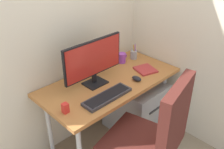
{
  "coord_description": "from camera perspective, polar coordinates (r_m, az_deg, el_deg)",
  "views": [
    {
      "loc": [
        -1.36,
        -1.42,
        1.88
      ],
      "look_at": [
        -0.04,
        -0.06,
        0.81
      ],
      "focal_mm": 40.49,
      "sensor_mm": 36.0,
      "label": 1
    }
  ],
  "objects": [
    {
      "name": "coffee_mug",
      "position": [
        2.58,
        2.24,
        3.77
      ],
      "size": [
        0.12,
        0.08,
        0.1
      ],
      "color": "purple",
      "rests_on": "desk"
    },
    {
      "name": "ground_plane",
      "position": [
        2.72,
        -0.33,
        -14.32
      ],
      "size": [
        8.0,
        8.0,
        0.0
      ],
      "primitive_type": "plane",
      "color": "gray"
    },
    {
      "name": "mouse",
      "position": [
        2.28,
        5.58,
        -0.92
      ],
      "size": [
        0.06,
        0.1,
        0.04
      ],
      "primitive_type": "ellipsoid",
      "rotation": [
        0.0,
        0.0,
        0.07
      ],
      "color": "black",
      "rests_on": "desk"
    },
    {
      "name": "pen_holder",
      "position": [
        2.67,
        4.93,
        4.55
      ],
      "size": [
        0.07,
        0.07,
        0.17
      ],
      "color": "#9EA0A5",
      "rests_on": "desk"
    },
    {
      "name": "keyboard",
      "position": [
        2.04,
        -1.05,
        -4.99
      ],
      "size": [
        0.44,
        0.14,
        0.03
      ],
      "color": "#333338",
      "rests_on": "desk"
    },
    {
      "name": "monitor",
      "position": [
        2.14,
        -4.17,
        3.31
      ],
      "size": [
        0.6,
        0.15,
        0.4
      ],
      "color": "black",
      "rests_on": "desk"
    },
    {
      "name": "notebook",
      "position": [
        2.46,
        7.54,
        1.1
      ],
      "size": [
        0.22,
        0.23,
        0.02
      ],
      "primitive_type": "cube",
      "rotation": [
        0.0,
        0.0,
        -0.3
      ],
      "color": "#B23333",
      "rests_on": "desk"
    },
    {
      "name": "office_chair",
      "position": [
        1.94,
        9.07,
        -13.79
      ],
      "size": [
        0.61,
        0.64,
        1.06
      ],
      "color": "black",
      "rests_on": "ground_plane"
    },
    {
      "name": "filing_cabinet",
      "position": [
        2.71,
        5.24,
        -7.03
      ],
      "size": [
        0.47,
        0.55,
        0.55
      ],
      "color": "#9EA0A5",
      "rests_on": "ground_plane"
    },
    {
      "name": "desk_clamp_accessory",
      "position": [
        1.9,
        -10.51,
        -7.46
      ],
      "size": [
        0.04,
        0.04,
        0.08
      ],
      "primitive_type": "cube",
      "color": "red",
      "rests_on": "desk"
    },
    {
      "name": "desk",
      "position": [
        2.32,
        -0.38,
        -2.69
      ],
      "size": [
        1.3,
        0.64,
        0.71
      ],
      "color": "#B27038",
      "rests_on": "ground_plane"
    }
  ]
}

